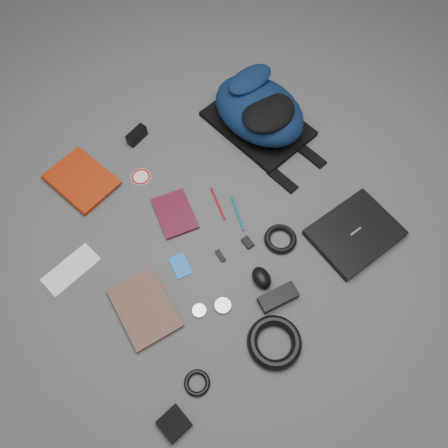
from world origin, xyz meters
TOP-DOWN VIEW (x-y plane):
  - ground at (0.00, 0.00)m, footprint 4.00×4.00m
  - backpack at (0.39, 0.32)m, footprint 0.38×0.50m
  - laptop at (0.38, -0.30)m, footprint 0.32×0.25m
  - textbook_red at (-0.45, 0.46)m, footprint 0.25×0.30m
  - comic_book at (-0.49, -0.11)m, footprint 0.19×0.25m
  - envelope at (-0.55, 0.17)m, footprint 0.22×0.13m
  - dvd_case at (-0.13, 0.15)m, footprint 0.16×0.21m
  - compact_camera at (-0.07, 0.54)m, footprint 0.10×0.06m
  - sticker_disc at (-0.15, 0.37)m, footprint 0.09×0.09m
  - pen_teal at (0.07, 0.02)m, footprint 0.05×0.15m
  - pen_red at (0.03, 0.09)m, footprint 0.04×0.15m
  - id_badge at (-0.22, -0.04)m, footprint 0.07×0.10m
  - usb_black at (-0.08, -0.09)m, footprint 0.02×0.05m
  - key_fob at (0.03, -0.11)m, footprint 0.03×0.05m
  - mouse at (-0.01, -0.25)m, footprint 0.07×0.09m
  - headphone_left at (-0.25, -0.22)m, footprint 0.06×0.06m
  - headphone_right at (-0.18, -0.25)m, footprint 0.06×0.06m
  - cable_coil at (0.14, -0.16)m, footprint 0.14×0.14m
  - power_brick at (-0.01, -0.34)m, footprint 0.14×0.08m
  - power_cord_coil at (-0.11, -0.45)m, footprint 0.24×0.24m
  - pouch at (-0.51, -0.47)m, footprint 0.09×0.09m
  - earbud_coil at (-0.39, -0.41)m, footprint 0.10×0.10m

SIDE VIEW (x-z plane):
  - ground at x=0.00m, z-range 0.00..0.00m
  - sticker_disc at x=-0.15m, z-range 0.00..0.00m
  - envelope at x=-0.55m, z-range 0.00..0.00m
  - id_badge at x=-0.22m, z-range 0.00..0.00m
  - pen_red at x=0.03m, z-range 0.00..0.01m
  - pen_teal at x=0.07m, z-range 0.00..0.01m
  - usb_black at x=-0.08m, z-range 0.00..0.01m
  - headphone_left at x=-0.25m, z-range 0.00..0.01m
  - headphone_right at x=-0.18m, z-range 0.00..0.01m
  - key_fob at x=0.03m, z-range 0.00..0.01m
  - dvd_case at x=-0.13m, z-range 0.00..0.01m
  - earbud_coil at x=-0.39m, z-range 0.00..0.02m
  - comic_book at x=-0.49m, z-range 0.00..0.02m
  - pouch at x=-0.51m, z-range 0.00..0.02m
  - cable_coil at x=0.14m, z-range 0.00..0.02m
  - textbook_red at x=-0.45m, z-range 0.00..0.03m
  - laptop at x=0.38m, z-range 0.00..0.03m
  - power_brick at x=-0.01m, z-range 0.00..0.03m
  - power_cord_coil at x=-0.11m, z-range 0.00..0.04m
  - mouse at x=-0.01m, z-range 0.00..0.04m
  - compact_camera at x=-0.07m, z-range 0.00..0.05m
  - backpack at x=0.39m, z-range 0.00..0.19m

